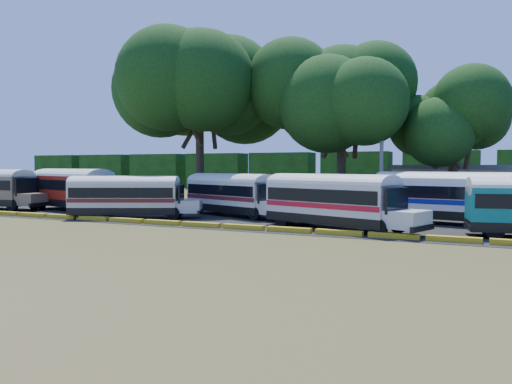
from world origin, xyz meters
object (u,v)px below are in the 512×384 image
at_px(bus_cream_west, 128,194).
at_px(tree_west, 199,78).
at_px(bus_white_red, 333,198).
at_px(bus_red, 74,187).

height_order(bus_cream_west, tree_west, tree_west).
relative_size(bus_white_red, tree_west, 0.62).
distance_m(bus_red, bus_white_red, 24.18).
distance_m(bus_red, tree_west, 15.80).
distance_m(bus_white_red, tree_west, 23.79).
xyz_separation_m(bus_red, tree_west, (6.79, 9.78, 10.39)).
xyz_separation_m(bus_red, bus_cream_west, (8.41, -3.10, -0.30)).
xyz_separation_m(bus_cream_west, tree_west, (-1.62, 12.88, 10.69)).
height_order(bus_red, bus_cream_west, bus_red).
bearing_deg(bus_red, bus_white_red, 8.18).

